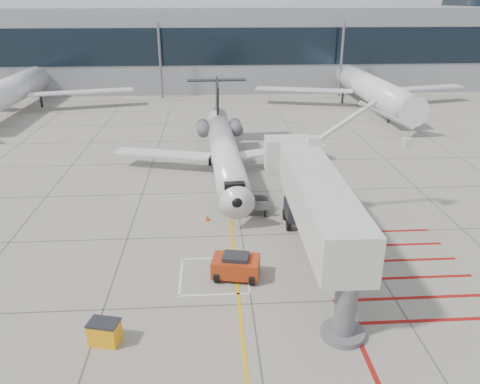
{
  "coord_description": "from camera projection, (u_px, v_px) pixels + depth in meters",
  "views": [
    {
      "loc": [
        -1.97,
        -25.17,
        15.47
      ],
      "look_at": [
        0.0,
        6.0,
        2.5
      ],
      "focal_mm": 35.0,
      "sensor_mm": 36.0,
      "label": 1
    }
  ],
  "objects": [
    {
      "name": "bg_aircraft_c",
      "position": [
        366.0,
        69.0,
        70.79
      ],
      "size": [
        33.24,
        36.93,
        11.08
      ],
      "primitive_type": null,
      "color": "silver",
      "rests_on": "ground_plane"
    },
    {
      "name": "terminal_building",
      "position": [
        270.0,
        45.0,
        91.66
      ],
      "size": [
        180.0,
        28.0,
        14.0
      ],
      "primitive_type": "cube",
      "color": "gray",
      "rests_on": "ground_plane"
    },
    {
      "name": "bg_aircraft_b",
      "position": [
        12.0,
        72.0,
        67.7
      ],
      "size": [
        33.77,
        37.53,
        11.26
      ],
      "primitive_type": null,
      "color": "silver",
      "rests_on": "ground_plane"
    },
    {
      "name": "baggage_cart",
      "position": [
        254.0,
        206.0,
        36.04
      ],
      "size": [
        2.29,
        1.57,
        1.36
      ],
      "primitive_type": null,
      "rotation": [
        0.0,
        0.0,
        -0.1
      ],
      "color": "#4F4E53",
      "rests_on": "ground_plane"
    },
    {
      "name": "ground_power_unit",
      "position": [
        306.0,
        210.0,
        34.33
      ],
      "size": [
        2.79,
        1.67,
        2.17
      ],
      "primitive_type": null,
      "rotation": [
        0.0,
        0.0,
        -0.03
      ],
      "color": "#BBB9B2",
      "rests_on": "ground_plane"
    },
    {
      "name": "ground_plane",
      "position": [
        246.0,
        265.0,
        29.25
      ],
      "size": [
        260.0,
        260.0,
        0.0
      ],
      "primitive_type": "plane",
      "color": "gray",
      "rests_on": "ground"
    },
    {
      "name": "regional_jet",
      "position": [
        226.0,
        144.0,
        41.3
      ],
      "size": [
        22.83,
        28.27,
        7.18
      ],
      "primitive_type": null,
      "rotation": [
        0.0,
        0.0,
        0.04
      ],
      "color": "silver",
      "rests_on": "ground_plane"
    },
    {
      "name": "cone_side",
      "position": [
        287.0,
        209.0,
        36.56
      ],
      "size": [
        0.32,
        0.32,
        0.44
      ],
      "primitive_type": "cone",
      "color": "#DE450B",
      "rests_on": "ground_plane"
    },
    {
      "name": "terminal_glass_band",
      "position": [
        281.0,
        46.0,
        78.33
      ],
      "size": [
        180.0,
        0.1,
        6.0
      ],
      "primitive_type": "cube",
      "color": "black",
      "rests_on": "ground_plane"
    },
    {
      "name": "jet_bridge",
      "position": [
        320.0,
        212.0,
        27.68
      ],
      "size": [
        9.1,
        18.91,
        7.53
      ],
      "primitive_type": null,
      "rotation": [
        0.0,
        0.0,
        -0.01
      ],
      "color": "silver",
      "rests_on": "ground_plane"
    },
    {
      "name": "spill_bin",
      "position": [
        105.0,
        332.0,
        22.49
      ],
      "size": [
        1.59,
        1.24,
        1.22
      ],
      "primitive_type": null,
      "rotation": [
        0.0,
        0.0,
        -0.24
      ],
      "color": "#F49F0D",
      "rests_on": "ground_plane"
    },
    {
      "name": "cone_nose",
      "position": [
        207.0,
        218.0,
        35.09
      ],
      "size": [
        0.34,
        0.34,
        0.47
      ],
      "primitive_type": "cone",
      "color": "#EA400C",
      "rests_on": "ground_plane"
    },
    {
      "name": "pushback_tug",
      "position": [
        236.0,
        265.0,
        27.74
      ],
      "size": [
        3.04,
        2.22,
        1.61
      ],
      "primitive_type": null,
      "rotation": [
        0.0,
        0.0,
        -0.19
      ],
      "color": "#AB3110",
      "rests_on": "ground_plane"
    }
  ]
}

